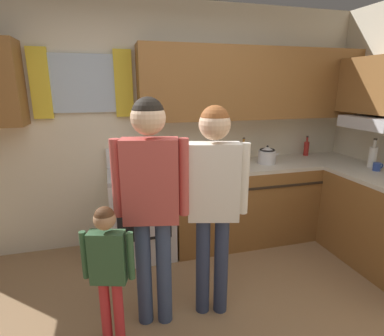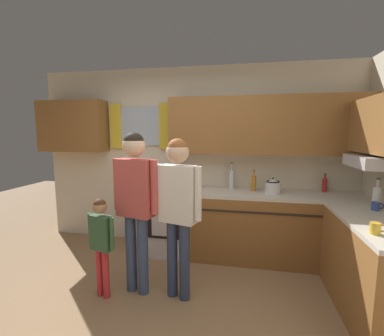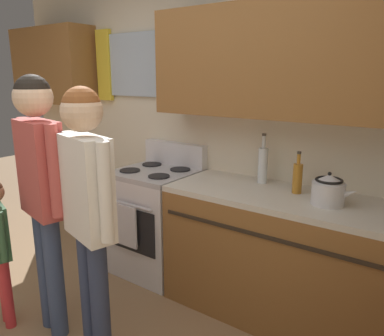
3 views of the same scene
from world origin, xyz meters
name	(u,v)px [view 1 (image 1 of 3)]	position (x,y,z in m)	size (l,w,h in m)	color
back_wall_unit	(168,110)	(0.08, 1.81, 1.50)	(4.60, 0.42, 2.60)	beige
kitchen_counter_run	(306,208)	(1.48, 1.19, 0.45)	(2.24, 1.93, 0.90)	brown
stove_oven	(141,211)	(-0.28, 1.54, 0.47)	(0.63, 0.67, 1.10)	silver
bottle_milk_white	(373,156)	(2.14, 1.07, 1.02)	(0.08, 0.08, 0.31)	white
bottle_tall_clear	(216,150)	(0.60, 1.73, 1.04)	(0.07, 0.07, 0.37)	silver
bottle_sauce_red	(306,148)	(1.82, 1.76, 0.99)	(0.06, 0.06, 0.25)	red
bottle_oil_amber	(243,153)	(0.90, 1.63, 1.01)	(0.06, 0.06, 0.29)	#B27223
mug_cobalt_blue	(377,167)	(2.09, 0.94, 0.94)	(0.11, 0.07, 0.08)	#2D479E
stovetop_kettle	(267,155)	(1.14, 1.52, 1.00)	(0.27, 0.20, 0.21)	silver
adult_holding_child	(151,190)	(-0.30, 0.51, 1.06)	(0.51, 0.24, 1.68)	#38476B
adult_in_plaid	(213,190)	(0.15, 0.50, 1.02)	(0.49, 0.24, 1.62)	#2D3856
small_child	(108,262)	(-0.61, 0.36, 0.65)	(0.33, 0.16, 1.03)	red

